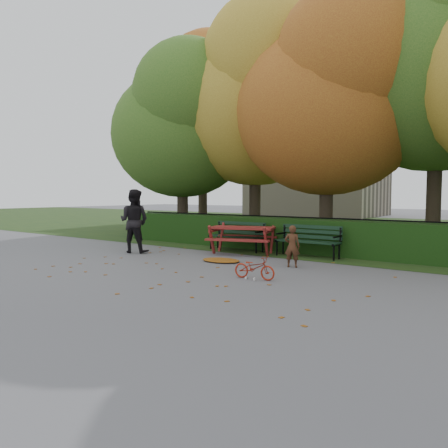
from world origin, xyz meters
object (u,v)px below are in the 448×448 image
Objects in this scene: tree_c at (335,96)px; bicycle at (254,268)px; tree_b at (260,96)px; bench_left at (238,234)px; child at (292,246)px; tree_a at (184,123)px; adult at (134,221)px; picnic_table at (242,233)px; bench_right at (309,238)px; tree_f at (205,112)px.

bicycle is (0.77, -5.82, -4.58)m from tree_c.
tree_b reaches higher than bench_left.
tree_a is at bearing -47.03° from child.
adult is (-2.18, -2.28, 0.42)m from bench_left.
picnic_table is 1.18× the size of adult.
tree_c is 8.74× the size of bicycle.
bench_right is 1.95m from picnic_table.
tree_f is 13.73m from bicycle.
bicycle is at bearing -46.15° from tree_f.
tree_a is 0.81× the size of tree_f.
child is (0.70, -4.05, -4.32)m from tree_c.
tree_a is at bearing -87.98° from adult.
tree_c is (3.28, -0.78, -0.58)m from tree_b.
tree_a is 4.16× the size of bench_right.
tree_c is at bearing 2.38° from bicycle.
tree_f reaches higher than tree_b.
tree_f is 4.87× the size of adult.
tree_c reaches higher than bicycle.
bench_right is at bearing -4.49° from picnic_table.
bench_left is (-2.13, -2.26, -4.30)m from tree_c.
tree_c is 0.87× the size of tree_f.
tree_a reaches higher than adult.
picnic_table is at bearing -47.50° from child.
child reaches higher than bench_left.
tree_b reaches higher than child.
tree_c reaches higher than bench_right.
adult is at bearing -64.94° from tree_f.
adult is (-5.01, -0.49, 0.44)m from child.
child is (2.83, -1.79, -0.02)m from bench_left.
tree_a is 5.74m from adult.
tree_b is (2.74, 1.17, 0.88)m from tree_a.
tree_f is 9.10× the size of child.
tree_a reaches higher than bench_right.
picnic_table is (-1.89, -0.50, 0.09)m from bench_right.
adult is 5.28m from bicycle.
child is (0.43, -1.79, -0.02)m from bench_right.
tree_a is at bearing 163.39° from bench_right.
bench_right is at bearing 0.00° from bench_left.
tree_b is at bearing 110.58° from bench_left.
bench_left is at bearing -25.76° from tree_a.
bench_right is at bearing -83.30° from tree_c.
tree_a is at bearing 132.26° from picnic_table.
tree_b is 7.95m from child.
tree_c is at bearing -98.66° from child.
tree_c reaches higher than adult.
tree_f is at bearing 146.08° from bench_right.
bicycle is (2.90, -3.56, -0.28)m from bench_left.
bench_right reaches higher than bicycle.
picnic_table is (4.40, -2.38, -3.91)m from tree_a.
bench_right is at bearing -173.91° from adult.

